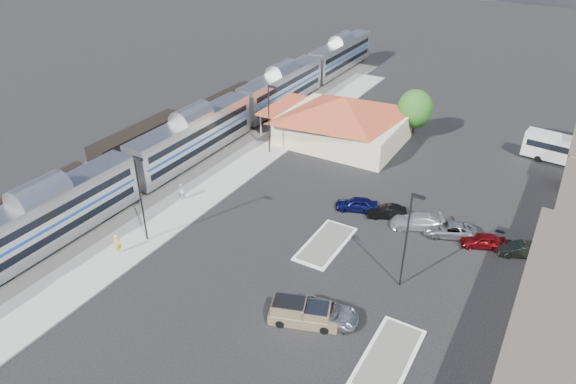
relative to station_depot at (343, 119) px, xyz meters
The scene contains 23 objects.
ground 24.63m from the station_depot, 79.24° to the right, with size 280.00×280.00×0.00m, color black.
railbed 23.14m from the station_depot, 135.78° to the right, with size 16.00×100.00×0.12m, color #4C4944.
platform 19.71m from the station_depot, 112.45° to the right, with size 5.50×92.00×0.18m, color gray.
passenger_train 19.50m from the station_depot, 133.58° to the right, with size 3.00×104.00×5.55m.
freight_cars 25.97m from the station_depot, 138.53° to the right, with size 2.80×46.00×4.00m.
station_depot is the anchor object (origin of this frame).
traffic_island_south 23.80m from the station_depot, 68.74° to the right, with size 3.30×7.50×0.21m.
traffic_island_north 37.12m from the station_depot, 59.88° to the right, with size 3.30×7.50×0.21m.
lamp_plat_s 30.74m from the station_depot, 101.94° to the right, with size 1.08×0.25×9.00m.
lamp_plat_n 10.45m from the station_depot, 128.41° to the right, with size 1.08×0.25×9.00m.
lamp_lot 29.30m from the station_depot, 55.24° to the right, with size 1.08×0.25×9.00m.
tree_depot 9.69m from the station_depot, 38.43° to the left, with size 4.71×4.71×6.63m.
pickup_truck 34.06m from the station_depot, 69.99° to the right, with size 5.67×3.58×1.84m.
suv 33.49m from the station_depot, 67.24° to the right, with size 2.43×5.27×1.47m, color #A8ACB0.
coach_bus 27.72m from the station_depot, 15.37° to the left, with size 10.85×3.48×3.42m.
person_a 33.70m from the station_depot, 102.40° to the right, with size 0.69×0.45×1.90m, color #D9CD43.
person_b 24.17m from the station_depot, 110.63° to the right, with size 0.88×0.69×1.82m, color silver.
parked_car_a 17.40m from the station_depot, 60.08° to the right, with size 1.75×4.36×1.49m, color #0E1346.
parked_car_b 18.97m from the station_depot, 51.14° to the right, with size 1.39×3.99×1.31m, color black.
parked_car_c 21.31m from the station_depot, 44.89° to the right, with size 2.08×5.13×1.49m, color silver.
parked_car_d 23.48m from the station_depot, 38.82° to the right, with size 2.32×5.03×1.40m, color gray.
parked_car_e 26.21m from the station_depot, 34.92° to the right, with size 1.64×4.07×1.39m, color maroon.
parked_car_f 28.73m from the station_depot, 30.76° to the right, with size 1.40×4.02×1.33m, color black.
Camera 1 is at (20.69, -33.78, 28.77)m, focal length 32.00 mm.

